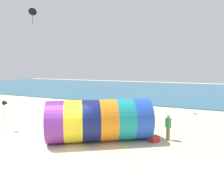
{
  "coord_description": "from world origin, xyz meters",
  "views": [
    {
      "loc": [
        7.66,
        -9.96,
        4.8
      ],
      "look_at": [
        1.07,
        4.33,
        3.17
      ],
      "focal_mm": 35.0,
      "sensor_mm": 36.0,
      "label": 1
    }
  ],
  "objects_px": {
    "beach_flag": "(6,104)",
    "cooler_box": "(155,139)",
    "giant_inflatable_tube": "(100,120)",
    "kite_black_delta": "(32,13)",
    "bystander_near_water": "(86,109)",
    "kite_handler": "(168,127)"
  },
  "relations": [
    {
      "from": "bystander_near_water",
      "to": "giant_inflatable_tube",
      "type": "bearing_deg",
      "value": -51.08
    },
    {
      "from": "beach_flag",
      "to": "cooler_box",
      "type": "relative_size",
      "value": 4.42
    },
    {
      "from": "bystander_near_water",
      "to": "cooler_box",
      "type": "relative_size",
      "value": 3.23
    },
    {
      "from": "kite_handler",
      "to": "cooler_box",
      "type": "bearing_deg",
      "value": -131.3
    },
    {
      "from": "kite_handler",
      "to": "bystander_near_water",
      "type": "relative_size",
      "value": 1.02
    },
    {
      "from": "kite_handler",
      "to": "bystander_near_water",
      "type": "distance_m",
      "value": 8.79
    },
    {
      "from": "kite_black_delta",
      "to": "cooler_box",
      "type": "distance_m",
      "value": 16.17
    },
    {
      "from": "giant_inflatable_tube",
      "to": "beach_flag",
      "type": "height_order",
      "value": "giant_inflatable_tube"
    },
    {
      "from": "giant_inflatable_tube",
      "to": "kite_black_delta",
      "type": "bearing_deg",
      "value": 157.05
    },
    {
      "from": "kite_handler",
      "to": "kite_black_delta",
      "type": "height_order",
      "value": "kite_black_delta"
    },
    {
      "from": "bystander_near_water",
      "to": "kite_handler",
      "type": "bearing_deg",
      "value": -21.1
    },
    {
      "from": "giant_inflatable_tube",
      "to": "kite_black_delta",
      "type": "height_order",
      "value": "kite_black_delta"
    },
    {
      "from": "kite_handler",
      "to": "cooler_box",
      "type": "xyz_separation_m",
      "value": [
        -0.68,
        -0.77,
        -0.7
      ]
    },
    {
      "from": "beach_flag",
      "to": "cooler_box",
      "type": "distance_m",
      "value": 11.14
    },
    {
      "from": "kite_handler",
      "to": "beach_flag",
      "type": "bearing_deg",
      "value": -165.49
    },
    {
      "from": "kite_black_delta",
      "to": "beach_flag",
      "type": "height_order",
      "value": "kite_black_delta"
    },
    {
      "from": "kite_black_delta",
      "to": "cooler_box",
      "type": "bearing_deg",
      "value": -12.21
    },
    {
      "from": "giant_inflatable_tube",
      "to": "kite_handler",
      "type": "bearing_deg",
      "value": 25.83
    },
    {
      "from": "giant_inflatable_tube",
      "to": "bystander_near_water",
      "type": "distance_m",
      "value": 6.61
    },
    {
      "from": "cooler_box",
      "to": "kite_black_delta",
      "type": "bearing_deg",
      "value": 167.79
    },
    {
      "from": "giant_inflatable_tube",
      "to": "beach_flag",
      "type": "xyz_separation_m",
      "value": [
        -7.39,
        -1.0,
        0.69
      ]
    },
    {
      "from": "giant_inflatable_tube",
      "to": "cooler_box",
      "type": "distance_m",
      "value": 3.77
    }
  ]
}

